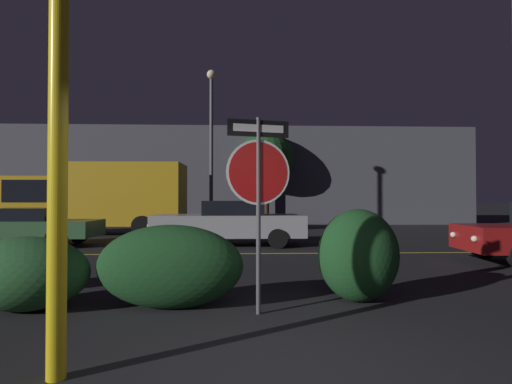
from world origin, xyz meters
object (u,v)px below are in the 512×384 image
Objects in this scene: passing_car_1 at (23,226)px; hedge_bush_2 at (170,266)px; yellow_pole_left at (58,178)px; hedge_bush_3 at (358,255)px; hedge_bush_1 at (26,273)px; street_lamp at (211,134)px; stop_sign at (258,175)px; passing_car_2 at (230,223)px; delivery_truck at (98,196)px; tree_0 at (266,159)px.

hedge_bush_2 is at bearing -140.77° from passing_car_1.
yellow_pole_left is 4.18m from hedge_bush_3.
hedge_bush_2 is 1.48× the size of hedge_bush_3.
street_lamp is (1.65, 11.74, 3.82)m from hedge_bush_1.
passing_car_2 is (-0.58, 7.75, -1.08)m from stop_sign.
hedge_bush_3 is 13.93m from delivery_truck.
passing_car_2 is 0.69× the size of street_lamp.
yellow_pole_left is at bearing -150.04° from passing_car_1.
yellow_pole_left is 19.42m from tree_0.
passing_car_2 is (2.57, 7.46, 0.24)m from hedge_bush_1.
hedge_bush_2 is at bearing 152.54° from stop_sign.
street_lamp is at bearing -88.93° from delivery_truck.
passing_car_1 is (-6.02, 7.52, 0.06)m from hedge_bush_2.
tree_0 reaches higher than yellow_pole_left.
hedge_bush_3 is at bearing 5.27° from hedge_bush_2.
yellow_pole_left reaches higher than delivery_truck.
hedge_bush_3 is 12.40m from street_lamp.
hedge_bush_2 is 0.28× the size of delivery_truck.
yellow_pole_left reaches higher than passing_car_1.
hedge_bush_1 is 0.85× the size of hedge_bush_2.
tree_0 is (2.43, 16.94, 3.20)m from hedge_bush_2.
delivery_truck is at bearing -145.47° from tree_0.
street_lamp is (-0.92, 4.28, 3.58)m from passing_car_2.
stop_sign is at bearing -94.06° from tree_0.
hedge_bush_3 is 0.19× the size of street_lamp.
passing_car_2 is at bearing 81.67° from stop_sign.
tree_0 reaches higher than stop_sign.
street_lamp reaches higher than tree_0.
passing_car_1 is (-7.22, 7.84, -1.18)m from stop_sign.
passing_car_1 is at bearing -143.75° from street_lamp.
tree_0 is at bearing 75.55° from hedge_bush_1.
yellow_pole_left is 11.13m from passing_car_1.
passing_car_1 is 13.03m from tree_0.
street_lamp is at bearing -53.18° from passing_car_1.
stop_sign is 0.52× the size of passing_car_2.
tree_0 reaches higher than passing_car_1.
street_lamp reaches higher than hedge_bush_3.
stop_sign is 0.77× the size of yellow_pole_left.
passing_car_2 is at bearing 70.98° from hedge_bush_1.
yellow_pole_left is at bearing -160.49° from delivery_truck.
hedge_bush_1 is 0.23× the size of delivery_truck.
hedge_bush_1 is at bearing -151.08° from passing_car_1.
passing_car_1 reaches higher than hedge_bush_2.
passing_car_2 is 0.92× the size of tree_0.
hedge_bush_1 is (-1.37, 2.11, -1.19)m from yellow_pole_left.
stop_sign is at bearing -14.88° from hedge_bush_2.
street_lamp is at bearing 12.44° from passing_car_2.
passing_car_1 is at bearing 128.65° from hedge_bush_2.
tree_0 reaches higher than hedge_bush_3.
tree_0 is at bearing -54.07° from delivery_truck.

